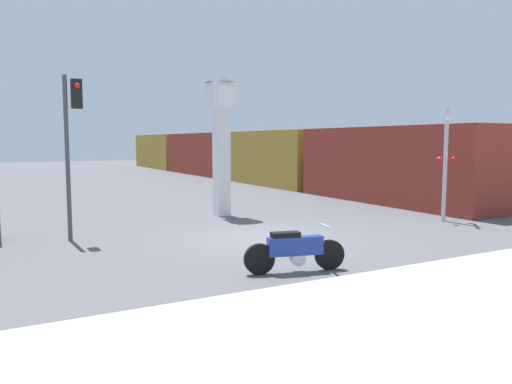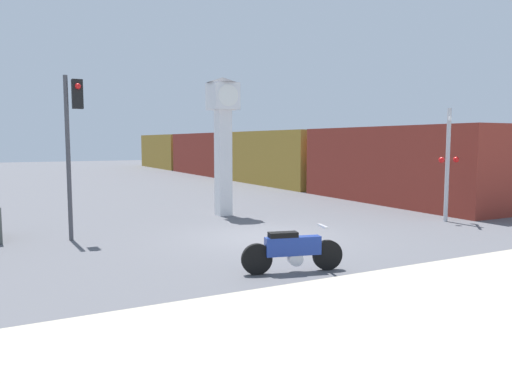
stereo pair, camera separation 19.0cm
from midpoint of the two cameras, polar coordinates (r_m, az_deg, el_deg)
name	(u,v)px [view 1 (the left image)]	position (r m, az deg, el deg)	size (l,w,h in m)	color
ground_plane	(266,238)	(14.43, 0.78, -5.23)	(120.00, 120.00, 0.00)	#56565B
sidewalk_strip	(508,317)	(8.83, 26.31, -12.73)	(36.00, 6.00, 0.10)	#B2A893
motorcycle	(295,250)	(10.64, 3.95, -6.66)	(2.19, 0.72, 0.98)	black
clock_tower	(221,125)	(18.57, -4.28, 7.62)	(1.17, 1.17, 5.09)	white
freight_train	(233,156)	(37.22, -2.78, 4.19)	(2.80, 43.96, 3.40)	maroon
traffic_light	(72,128)	(14.74, -20.66, 6.83)	(0.50, 0.35, 4.56)	#47474C
railroad_crossing_signal	(446,160)	(18.33, 20.57, 3.43)	(0.90, 0.82, 3.88)	#B7B7BC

